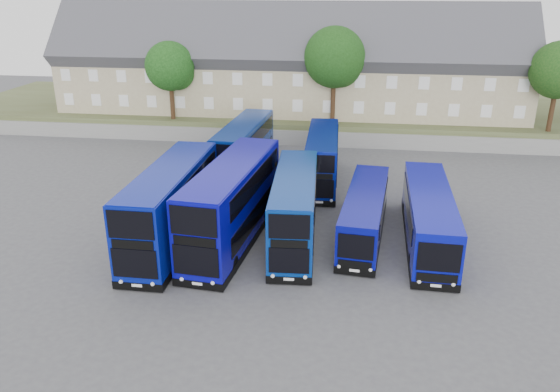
# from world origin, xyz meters

# --- Properties ---
(ground) EXTENTS (120.00, 120.00, 0.00)m
(ground) POSITION_xyz_m (0.00, 0.00, 0.00)
(ground) COLOR #4A4A50
(ground) RESTS_ON ground
(retaining_wall) EXTENTS (70.00, 0.40, 1.50)m
(retaining_wall) POSITION_xyz_m (0.00, 24.00, 0.75)
(retaining_wall) COLOR slate
(retaining_wall) RESTS_ON ground
(earth_bank) EXTENTS (80.00, 20.00, 2.00)m
(earth_bank) POSITION_xyz_m (0.00, 34.00, 1.00)
(earth_bank) COLOR #4B502D
(earth_bank) RESTS_ON ground
(terrace_row) EXTENTS (48.00, 10.40, 11.20)m
(terrace_row) POSITION_xyz_m (-3.00, 30.00, 6.60)
(terrace_row) COLOR tan
(terrace_row) RESTS_ON earth_bank
(dd_front_left) EXTENTS (2.78, 11.87, 4.71)m
(dd_front_left) POSITION_xyz_m (-6.52, 1.82, 2.32)
(dd_front_left) COLOR #07168F
(dd_front_left) RESTS_ON ground
(dd_front_mid) EXTENTS (3.99, 12.43, 4.86)m
(dd_front_mid) POSITION_xyz_m (-2.93, 2.56, 2.39)
(dd_front_mid) COLOR #09089C
(dd_front_mid) RESTS_ON ground
(dd_front_right) EXTENTS (3.05, 10.79, 4.24)m
(dd_front_right) POSITION_xyz_m (0.80, 2.90, 2.08)
(dd_front_right) COLOR navy
(dd_front_right) RESTS_ON ground
(dd_rear_left) EXTENTS (3.23, 11.11, 4.36)m
(dd_rear_left) POSITION_xyz_m (-4.63, 14.51, 2.14)
(dd_rear_left) COLOR navy
(dd_rear_left) RESTS_ON ground
(dd_rear_right) EXTENTS (2.63, 10.20, 4.02)m
(dd_rear_right) POSITION_xyz_m (1.78, 13.57, 1.97)
(dd_rear_right) COLOR navy
(dd_rear_right) RESTS_ON ground
(coach_east_a) EXTENTS (3.31, 10.89, 2.93)m
(coach_east_a) POSITION_xyz_m (5.03, 4.31, 1.43)
(coach_east_a) COLOR #070A8C
(coach_east_a) RESTS_ON ground
(coach_east_b) EXTENTS (2.87, 11.98, 3.25)m
(coach_east_b) POSITION_xyz_m (8.84, 3.91, 1.59)
(coach_east_b) COLOR #090EA6
(coach_east_b) RESTS_ON ground
(tree_west) EXTENTS (4.80, 4.80, 7.65)m
(tree_west) POSITION_xyz_m (-13.85, 25.10, 7.05)
(tree_west) COLOR #382314
(tree_west) RESTS_ON earth_bank
(tree_mid) EXTENTS (5.76, 5.76, 9.18)m
(tree_mid) POSITION_xyz_m (2.15, 25.60, 8.07)
(tree_mid) COLOR #382314
(tree_mid) RESTS_ON earth_bank
(tree_east) EXTENTS (5.12, 5.12, 8.16)m
(tree_east) POSITION_xyz_m (22.15, 25.10, 7.39)
(tree_east) COLOR #382314
(tree_east) RESTS_ON earth_bank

